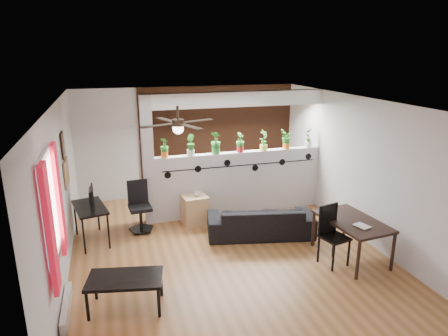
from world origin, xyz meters
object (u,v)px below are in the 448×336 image
sofa (260,221)px  folding_chair (331,229)px  potted_plant_0 (164,147)px  potted_plant_6 (309,137)px  potted_plant_2 (216,142)px  potted_plant_5 (287,138)px  cup (197,193)px  potted_plant_3 (240,142)px  dining_table (352,224)px  computer_desk (90,210)px  potted_plant_4 (264,139)px  coffee_table (125,281)px  office_chair (140,209)px  potted_plant_1 (191,144)px  ceiling_fan (178,125)px  cube_shelf (195,210)px

sofa → folding_chair: size_ratio=1.91×
potted_plant_0 → potted_plant_6: bearing=0.0°
potted_plant_2 → potted_plant_5: bearing=0.0°
potted_plant_5 → folding_chair: potted_plant_5 is taller
potted_plant_2 → cup: (-0.49, -0.34, -0.95)m
potted_plant_3 → dining_table: 2.86m
potted_plant_0 → potted_plant_5: size_ratio=0.94×
computer_desk → potted_plant_5: bearing=8.0°
potted_plant_4 → folding_chair: (0.22, -2.46, -1.00)m
sofa → coffee_table: (-2.58, -1.61, 0.14)m
potted_plant_5 → office_chair: potted_plant_5 is taller
potted_plant_1 → potted_plant_5: (2.11, 0.00, -0.01)m
ceiling_fan → potted_plant_4: 2.88m
potted_plant_2 → cup: bearing=-145.1°
potted_plant_2 → dining_table: bearing=-55.3°
potted_plant_0 → ceiling_fan: bearing=-90.6°
potted_plant_4 → coffee_table: (-3.08, -2.79, -1.17)m
office_chair → coffee_table: 2.49m
potted_plant_5 → potted_plant_4: bearing=-180.0°
potted_plant_1 → sofa: bearing=-47.7°
office_chair → folding_chair: folding_chair is taller
ceiling_fan → cup: bearing=68.1°
sofa → computer_desk: size_ratio=1.83×
potted_plant_3 → potted_plant_1: bearing=180.0°
office_chair → folding_chair: size_ratio=0.98×
cube_shelf → office_chair: size_ratio=0.61×
potted_plant_5 → dining_table: size_ratio=0.32×
potted_plant_3 → potted_plant_6: (1.58, 0.00, 0.01)m
folding_chair → potted_plant_2: bearing=117.4°
potted_plant_1 → sofa: size_ratio=0.23×
potted_plant_4 → computer_desk: (-3.58, -0.58, -0.96)m
potted_plant_0 → coffee_table: 3.17m
computer_desk → folding_chair: (3.80, -1.88, -0.04)m
office_chair → sofa: bearing=-21.4°
potted_plant_2 → potted_plant_5: 1.58m
potted_plant_4 → cube_shelf: potted_plant_4 is taller
cup → sofa: bearing=-39.2°
ceiling_fan → office_chair: 2.45m
potted_plant_2 → potted_plant_0: bearing=-180.0°
sofa → computer_desk: computer_desk is taller
potted_plant_5 → coffee_table: bearing=-142.3°
potted_plant_2 → cup: size_ratio=3.66×
potted_plant_3 → potted_plant_6: size_ratio=0.95×
potted_plant_6 → office_chair: potted_plant_6 is taller
potted_plant_0 → potted_plant_4: size_ratio=0.90×
computer_desk → cube_shelf: bearing=6.8°
ceiling_fan → potted_plant_2: bearing=59.2°
potted_plant_6 → computer_desk: bearing=-172.9°
potted_plant_2 → potted_plant_5: potted_plant_2 is taller
ceiling_fan → computer_desk: 2.54m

